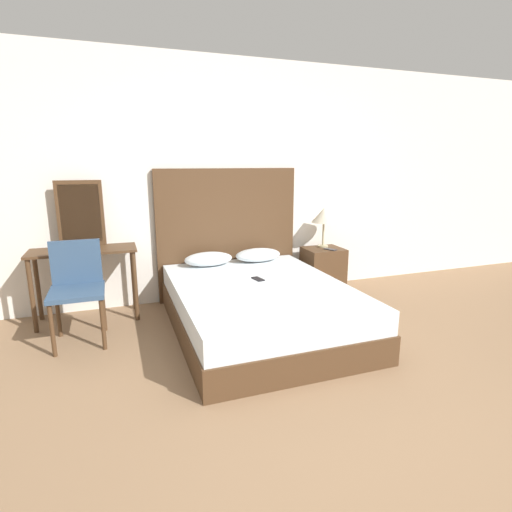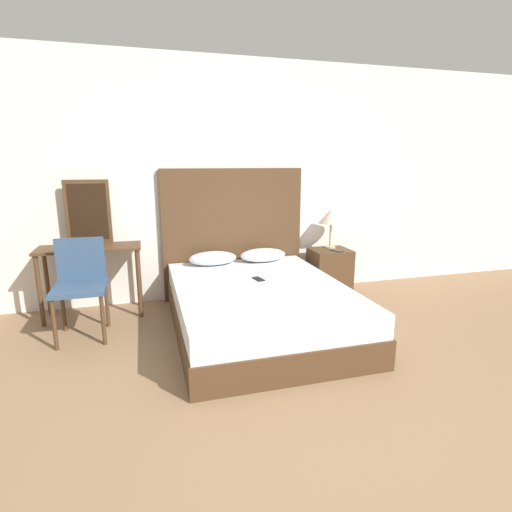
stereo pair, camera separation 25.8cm
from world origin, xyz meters
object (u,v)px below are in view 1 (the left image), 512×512
at_px(phone_on_nightstand, 330,249).
at_px(vanity_desk, 84,263).
at_px(nightstand, 323,270).
at_px(chair, 77,284).
at_px(phone_on_bed, 258,279).
at_px(bed, 260,307).
at_px(table_lamp, 324,216).

xyz_separation_m(phone_on_nightstand, vanity_desk, (-2.72, 0.10, 0.04)).
height_order(nightstand, vanity_desk, vanity_desk).
bearing_deg(vanity_desk, nightstand, -0.02).
distance_m(nightstand, chair, 2.78).
height_order(phone_on_bed, nightstand, nightstand).
bearing_deg(nightstand, bed, -144.16).
relative_size(phone_on_bed, vanity_desk, 0.16).
distance_m(vanity_desk, chair, 0.47).
distance_m(table_lamp, phone_on_nightstand, 0.42).
height_order(table_lamp, chair, table_lamp).
bearing_deg(nightstand, vanity_desk, 179.98).
relative_size(vanity_desk, chair, 1.12).
bearing_deg(table_lamp, nightstand, -111.31).
distance_m(bed, nightstand, 1.40).
bearing_deg(nightstand, phone_on_bed, -148.66).
bearing_deg(bed, table_lamp, 37.63).
height_order(nightstand, table_lamp, table_lamp).
xyz_separation_m(nightstand, table_lamp, (0.03, 0.08, 0.66)).
bearing_deg(chair, bed, -12.46).
relative_size(nightstand, vanity_desk, 0.55).
height_order(phone_on_nightstand, chair, chair).
xyz_separation_m(nightstand, chair, (-2.73, -0.47, 0.25)).
height_order(nightstand, chair, chair).
distance_m(phone_on_nightstand, vanity_desk, 2.73).
bearing_deg(table_lamp, bed, -142.37).
bearing_deg(phone_on_bed, bed, -105.25).
height_order(phone_on_nightstand, vanity_desk, vanity_desk).
relative_size(bed, phone_on_nightstand, 12.63).
height_order(phone_on_bed, chair, chair).
bearing_deg(table_lamp, phone_on_nightstand, -88.78).
distance_m(bed, phone_on_bed, 0.28).
relative_size(phone_on_bed, nightstand, 0.29).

